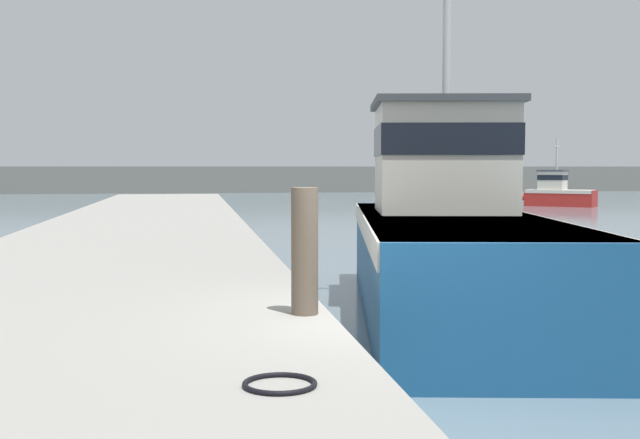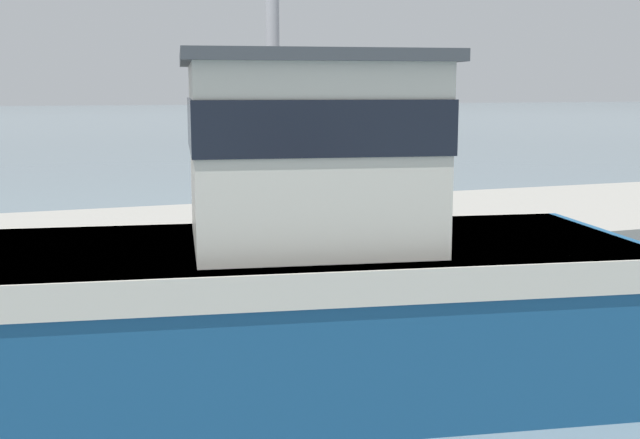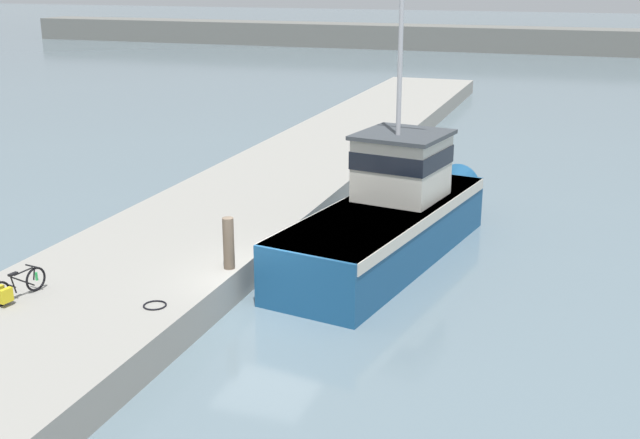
{
  "view_description": "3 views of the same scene",
  "coord_description": "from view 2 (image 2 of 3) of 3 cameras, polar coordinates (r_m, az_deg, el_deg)",
  "views": [
    {
      "loc": [
        -2.28,
        -8.47,
        2.51
      ],
      "look_at": [
        -0.69,
        1.53,
        1.85
      ],
      "focal_mm": 45.0,
      "sensor_mm": 36.0,
      "label": 1
    },
    {
      "loc": [
        10.3,
        2.73,
        3.35
      ],
      "look_at": [
        0.6,
        6.3,
        1.66
      ],
      "focal_mm": 45.0,
      "sensor_mm": 36.0,
      "label": 2
    },
    {
      "loc": [
        7.63,
        -17.77,
        8.41
      ],
      "look_at": [
        -0.05,
        4.42,
        1.09
      ],
      "focal_mm": 45.0,
      "sensor_mm": 36.0,
      "label": 3
    }
  ],
  "objects": [
    {
      "name": "fishing_boat_main",
      "position": [
        8.74,
        -4.96,
        -4.18
      ],
      "size": [
        4.59,
        11.56,
        9.34
      ],
      "rotation": [
        0.0,
        0.0,
        -0.18
      ],
      "color": "navy",
      "rests_on": "ground_plane"
    }
  ]
}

